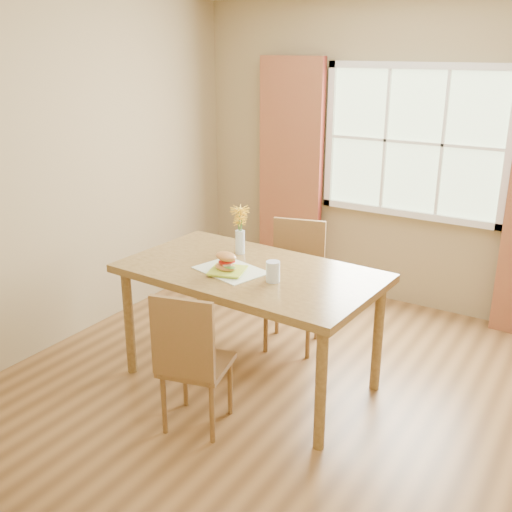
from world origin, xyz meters
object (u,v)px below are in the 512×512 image
(water_glass, at_px, (273,272))
(flower_vase, at_px, (240,224))
(croissant_sandwich, at_px, (226,261))
(chair_far, at_px, (295,278))
(dining_table, at_px, (250,281))
(chair_near, at_px, (191,357))

(water_glass, xyz_separation_m, flower_vase, (-0.48, 0.35, 0.16))
(water_glass, relative_size, flower_vase, 0.38)
(croissant_sandwich, xyz_separation_m, flower_vase, (-0.13, 0.38, 0.14))
(croissant_sandwich, bearing_deg, chair_far, 98.74)
(chair_far, relative_size, flower_vase, 2.81)
(dining_table, bearing_deg, chair_far, 94.59)
(water_glass, bearing_deg, flower_vase, 143.90)
(croissant_sandwich, xyz_separation_m, water_glass, (0.35, 0.03, -0.01))
(dining_table, distance_m, flower_vase, 0.46)
(chair_far, xyz_separation_m, water_glass, (0.26, -0.81, 0.37))
(dining_table, height_order, flower_vase, flower_vase)
(chair_far, bearing_deg, dining_table, -102.85)
(croissant_sandwich, height_order, water_glass, croissant_sandwich)
(chair_near, xyz_separation_m, flower_vase, (-0.26, 0.94, 0.56))
(croissant_sandwich, distance_m, water_glass, 0.35)
(chair_near, distance_m, croissant_sandwich, 0.71)
(chair_near, distance_m, flower_vase, 1.12)
(chair_near, distance_m, chair_far, 1.40)
(chair_near, height_order, chair_far, chair_far)
(dining_table, bearing_deg, chair_near, -85.55)
(dining_table, height_order, chair_near, chair_near)
(dining_table, relative_size, croissant_sandwich, 9.36)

